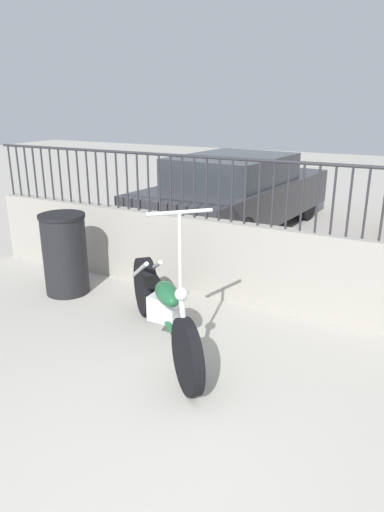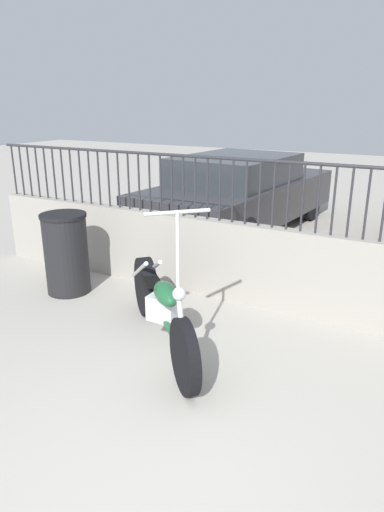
{
  "view_description": "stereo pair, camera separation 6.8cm",
  "coord_description": "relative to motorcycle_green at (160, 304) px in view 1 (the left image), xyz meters",
  "views": [
    {
      "loc": [
        1.17,
        -1.74,
        2.25
      ],
      "look_at": [
        -0.96,
        2.29,
        0.7
      ],
      "focal_mm": 32.0,
      "sensor_mm": 36.0,
      "label": 1
    },
    {
      "loc": [
        1.23,
        -1.71,
        2.25
      ],
      "look_at": [
        -0.96,
        2.29,
        0.7
      ],
      "focal_mm": 32.0,
      "sensor_mm": 36.0,
      "label": 2
    }
  ],
  "objects": [
    {
      "name": "motorcycle_green",
      "position": [
        0.0,
        0.0,
        0.0
      ],
      "size": [
        1.66,
        1.62,
        1.48
      ],
      "rotation": [
        0.0,
        0.0,
        -0.77
      ],
      "color": "black",
      "rests_on": "ground_plane"
    },
    {
      "name": "trash_bin",
      "position": [
        -1.65,
        0.49,
        0.11
      ],
      "size": [
        0.55,
        0.55,
        0.99
      ],
      "color": "black",
      "rests_on": "ground_plane"
    },
    {
      "name": "car_dark_grey",
      "position": [
        -0.93,
        4.16,
        0.31
      ],
      "size": [
        2.25,
        4.69,
        1.36
      ],
      "rotation": [
        0.0,
        0.0,
        1.47
      ],
      "color": "black",
      "rests_on": "ground_plane"
    },
    {
      "name": "fence_railing",
      "position": [
        0.99,
        1.25,
        1.04
      ],
      "size": [
        8.71,
        0.04,
        0.73
      ],
      "color": "#2D2D33",
      "rests_on": "low_wall"
    },
    {
      "name": "ground_plane",
      "position": [
        0.99,
        -1.68,
        -0.38
      ],
      "size": [
        40.0,
        40.0,
        0.0
      ],
      "primitive_type": "plane",
      "color": "#ADA89E"
    },
    {
      "name": "low_wall",
      "position": [
        0.99,
        1.25,
        0.09
      ],
      "size": [
        8.71,
        0.18,
        0.94
      ],
      "color": "#9E998E",
      "rests_on": "ground_plane"
    }
  ]
}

